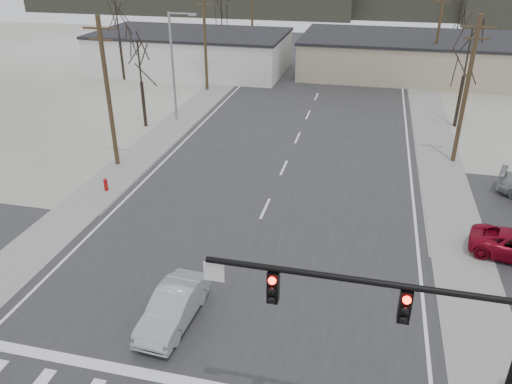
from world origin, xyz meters
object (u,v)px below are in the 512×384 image
fire_hydrant (106,185)px  sedan_crossing (173,307)px  car_far_b (277,54)px  car_far_a (386,67)px  traffic_signal_mast (443,340)px

fire_hydrant → sedan_crossing: 13.44m
car_far_b → sedan_crossing: bearing=-84.5°
fire_hydrant → car_far_b: 40.32m
fire_hydrant → car_far_a: size_ratio=0.17×
fire_hydrant → car_far_a: bearing=64.7°
traffic_signal_mast → fire_hydrant: size_ratio=10.29×
sedan_crossing → fire_hydrant: bearing=133.5°
car_far_b → fire_hydrant: bearing=-95.1°
car_far_a → traffic_signal_mast: bearing=109.0°
traffic_signal_mast → car_far_a: size_ratio=1.71×
sedan_crossing → car_far_b: sedan_crossing is taller
traffic_signal_mast → sedan_crossing: bearing=157.6°
traffic_signal_mast → car_far_b: size_ratio=2.29×
car_far_a → car_far_b: size_ratio=1.34×
traffic_signal_mast → sedan_crossing: 10.96m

